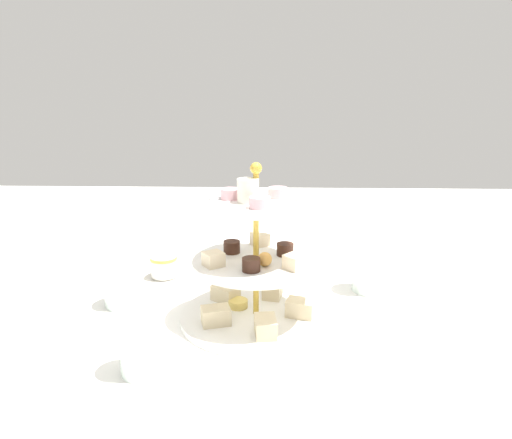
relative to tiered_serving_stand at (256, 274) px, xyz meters
The scene contains 8 objects.
ground_plane 0.09m from the tiered_serving_stand, 164.01° to the right, with size 2.40×2.40×0.00m, color white.
tiered_serving_stand is the anchor object (origin of this frame).
water_glass_tall_right 0.26m from the tiered_serving_stand, 150.10° to the right, with size 0.07×0.07×0.12m, color silver.
water_glass_short_left 0.27m from the tiered_serving_stand, 10.23° to the right, with size 0.06×0.06×0.08m, color silver.
teacup_with_saucer 0.28m from the tiered_serving_stand, 41.31° to the right, with size 0.09×0.09×0.05m.
butter_knife_left 0.32m from the tiered_serving_stand, 129.80° to the left, with size 0.17×0.01×0.00m, color silver.
butter_knife_right 0.32m from the tiered_serving_stand, 87.15° to the right, with size 0.17×0.01×0.00m, color silver.
water_glass_mid_back 0.24m from the tiered_serving_stand, 47.18° to the left, with size 0.06×0.06×0.11m, color silver.
Camera 1 is at (-0.03, 0.76, 0.39)m, focal length 32.75 mm.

